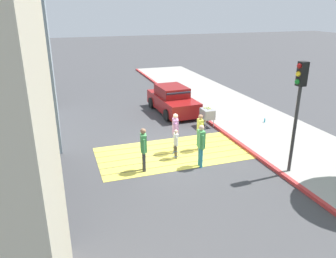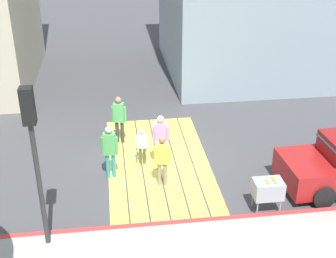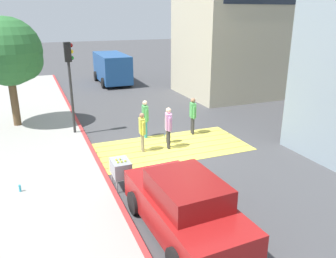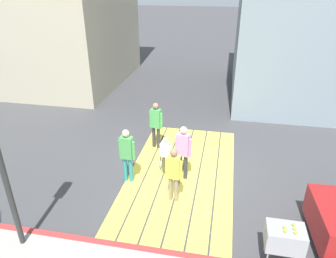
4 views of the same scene
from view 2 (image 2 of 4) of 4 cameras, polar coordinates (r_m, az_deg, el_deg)
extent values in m
plane|color=#424244|center=(15.13, -1.20, -4.17)|extent=(120.00, 120.00, 0.00)
cube|color=#EAD64C|center=(15.31, 3.93, -3.79)|extent=(6.40, 0.50, 0.01)
cube|color=#EAD64C|center=(15.23, 1.90, -3.94)|extent=(6.40, 0.50, 0.01)
cube|color=#EAD64C|center=(15.16, -0.16, -4.08)|extent=(6.40, 0.50, 0.01)
cube|color=#EAD64C|center=(15.10, -2.23, -4.22)|extent=(6.40, 0.50, 0.01)
cube|color=#EAD64C|center=(15.07, -4.32, -4.35)|extent=(6.40, 0.50, 0.01)
cube|color=#EAD64C|center=(15.06, -6.41, -4.48)|extent=(6.40, 0.50, 0.01)
cube|color=#BC3333|center=(12.44, 0.52, -11.63)|extent=(0.16, 40.00, 0.13)
cube|color=#1E2833|center=(14.13, 19.53, -2.65)|extent=(1.49, 0.40, 0.49)
cylinder|color=black|center=(14.97, 15.58, -4.17)|extent=(0.25, 0.67, 0.66)
cylinder|color=black|center=(13.68, 18.61, -7.89)|extent=(0.25, 0.67, 0.66)
cylinder|color=#2D2D2D|center=(11.26, -15.47, -7.13)|extent=(0.12, 0.12, 3.40)
cube|color=black|center=(10.26, -16.91, 2.74)|extent=(0.28, 0.28, 0.84)
sphere|color=maroon|center=(10.30, -16.99, 4.52)|extent=(0.18, 0.18, 0.18)
sphere|color=yellow|center=(10.40, -16.80, 3.15)|extent=(0.18, 0.18, 0.18)
sphere|color=#188429|center=(10.50, -16.60, 1.81)|extent=(0.18, 0.18, 0.18)
cube|color=#99999E|center=(12.91, 12.20, -7.23)|extent=(0.56, 0.80, 0.50)
cylinder|color=#99999E|center=(13.26, 10.37, -8.53)|extent=(0.04, 0.04, 0.45)
cylinder|color=#99999E|center=(12.92, 10.95, -9.67)|extent=(0.04, 0.04, 0.45)
cylinder|color=#99999E|center=(13.45, 13.00, -8.24)|extent=(0.04, 0.04, 0.45)
cylinder|color=#99999E|center=(13.11, 13.65, -9.35)|extent=(0.04, 0.04, 0.45)
sphere|color=#CCE033|center=(12.71, 13.14, -6.40)|extent=(0.07, 0.07, 0.07)
sphere|color=#CCE033|center=(12.80, 12.96, -6.11)|extent=(0.07, 0.07, 0.07)
sphere|color=#CCE033|center=(12.90, 12.78, -5.83)|extent=(0.07, 0.07, 0.07)
sphere|color=#CCE033|center=(12.65, 12.28, -6.49)|extent=(0.07, 0.07, 0.07)
sphere|color=#CCE033|center=(12.74, 12.11, -6.20)|extent=(0.07, 0.07, 0.07)
cylinder|color=#333338|center=(14.78, -1.24, -3.10)|extent=(0.13, 0.13, 0.84)
cylinder|color=#333338|center=(14.77, -0.53, -3.13)|extent=(0.13, 0.13, 0.84)
cube|color=#D18CC6|center=(14.41, -0.91, -0.48)|extent=(0.30, 0.40, 0.70)
sphere|color=beige|center=(14.19, -0.92, 1.22)|extent=(0.22, 0.22, 0.22)
cylinder|color=#D18CC6|center=(14.46, -1.74, -0.69)|extent=(0.09, 0.09, 0.59)
cylinder|color=#D18CC6|center=(14.42, -0.06, -0.76)|extent=(0.09, 0.09, 0.59)
cylinder|color=teal|center=(14.30, -7.42, -4.49)|extent=(0.12, 0.12, 0.83)
cylinder|color=teal|center=(14.29, -6.70, -4.48)|extent=(0.12, 0.12, 0.83)
cube|color=#4CA559|center=(13.92, -7.23, -1.83)|extent=(0.25, 0.38, 0.69)
sphere|color=beige|center=(13.70, -7.35, -0.10)|extent=(0.21, 0.21, 0.21)
cylinder|color=#4CA559|center=(13.97, -8.08, -2.10)|extent=(0.09, 0.09, 0.59)
cylinder|color=#4CA559|center=(13.94, -6.35, -2.05)|extent=(0.09, 0.09, 0.59)
cylinder|color=gray|center=(13.83, -1.05, -5.56)|extent=(0.12, 0.12, 0.77)
cylinder|color=gray|center=(13.84, -0.35, -5.55)|extent=(0.12, 0.12, 0.77)
cube|color=#D8D84C|center=(13.47, -0.72, -3.01)|extent=(0.24, 0.36, 0.65)
sphere|color=#9E7051|center=(13.25, -0.73, -1.35)|extent=(0.20, 0.20, 0.20)
cylinder|color=#D8D84C|center=(13.50, -1.57, -3.25)|extent=(0.08, 0.08, 0.55)
cylinder|color=#D8D84C|center=(13.50, 0.13, -3.23)|extent=(0.08, 0.08, 0.55)
cylinder|color=#333338|center=(16.24, -6.27, -0.36)|extent=(0.12, 0.12, 0.82)
cylinder|color=#333338|center=(16.21, -5.64, -0.37)|extent=(0.12, 0.12, 0.82)
cube|color=#4CA559|center=(15.89, -6.09, 2.05)|extent=(0.28, 0.39, 0.69)
sphere|color=#9E7051|center=(15.70, -6.17, 3.60)|extent=(0.21, 0.21, 0.21)
cylinder|color=#4CA559|center=(15.95, -6.82, 1.84)|extent=(0.09, 0.09, 0.58)
cylinder|color=#4CA559|center=(15.89, -5.33, 1.81)|extent=(0.09, 0.09, 0.58)
cylinder|color=brown|center=(14.95, -3.41, -3.29)|extent=(0.09, 0.09, 0.60)
cylinder|color=brown|center=(14.94, -2.91, -3.30)|extent=(0.09, 0.09, 0.60)
cube|color=white|center=(14.68, -3.21, -1.44)|extent=(0.20, 0.28, 0.50)
sphere|color=beige|center=(14.52, -3.25, -0.24)|extent=(0.15, 0.15, 0.15)
cylinder|color=white|center=(14.72, -3.83, -1.60)|extent=(0.06, 0.06, 0.42)
cylinder|color=white|center=(14.69, -2.58, -1.62)|extent=(0.06, 0.06, 0.42)
cylinder|color=black|center=(14.88, -3.87, -2.53)|extent=(0.03, 0.03, 0.28)
torus|color=blue|center=(15.01, -3.84, -3.34)|extent=(0.28, 0.07, 0.28)
camera|label=1|loc=(20.54, -41.75, 15.46)|focal=35.55mm
camera|label=3|loc=(16.01, 53.54, 7.51)|focal=36.54mm
camera|label=4|loc=(5.76, 19.62, 3.45)|focal=33.36mm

